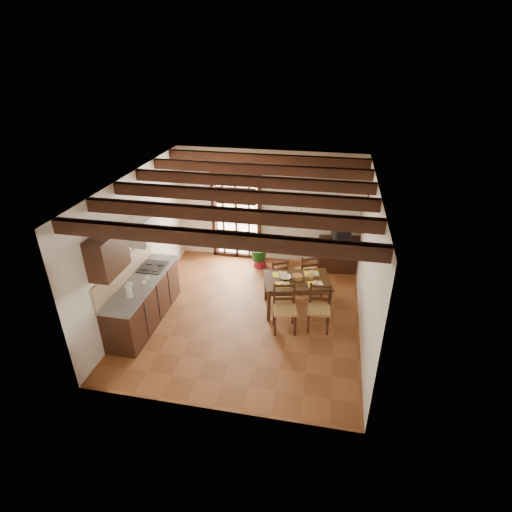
% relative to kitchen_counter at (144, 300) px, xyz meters
% --- Properties ---
extents(ground_plane, '(5.00, 5.00, 0.00)m').
position_rel_kitchen_counter_xyz_m(ground_plane, '(1.96, 0.60, -0.47)').
color(ground_plane, brown).
extents(room_shell, '(4.52, 5.02, 2.81)m').
position_rel_kitchen_counter_xyz_m(room_shell, '(1.96, 0.60, 1.34)').
color(room_shell, silver).
rests_on(room_shell, ground_plane).
extents(ceiling_beams, '(4.50, 4.34, 0.20)m').
position_rel_kitchen_counter_xyz_m(ceiling_beams, '(1.96, 0.60, 2.22)').
color(ceiling_beams, black).
rests_on(ceiling_beams, room_shell).
extents(french_door, '(1.26, 0.11, 2.32)m').
position_rel_kitchen_counter_xyz_m(french_door, '(1.16, 3.05, 0.70)').
color(french_door, white).
rests_on(french_door, ground_plane).
extents(kitchen_counter, '(0.64, 2.25, 1.38)m').
position_rel_kitchen_counter_xyz_m(kitchen_counter, '(0.00, 0.00, 0.00)').
color(kitchen_counter, black).
rests_on(kitchen_counter, ground_plane).
extents(upper_cabinet, '(0.35, 0.80, 0.70)m').
position_rel_kitchen_counter_xyz_m(upper_cabinet, '(-0.12, -0.70, 1.38)').
color(upper_cabinet, black).
rests_on(upper_cabinet, room_shell).
extents(range_hood, '(0.38, 0.60, 0.54)m').
position_rel_kitchen_counter_xyz_m(range_hood, '(-0.09, 0.55, 1.26)').
color(range_hood, white).
rests_on(range_hood, room_shell).
extents(counter_items, '(0.50, 1.43, 0.25)m').
position_rel_kitchen_counter_xyz_m(counter_items, '(0.00, 0.09, 0.49)').
color(counter_items, black).
rests_on(counter_items, kitchen_counter).
extents(dining_table, '(1.49, 1.14, 0.72)m').
position_rel_kitchen_counter_xyz_m(dining_table, '(2.91, 0.98, 0.15)').
color(dining_table, '#352011').
rests_on(dining_table, ground_plane).
extents(chair_near_left, '(0.52, 0.50, 0.95)m').
position_rel_kitchen_counter_xyz_m(chair_near_left, '(2.76, 0.25, -0.18)').
color(chair_near_left, '#AC8549').
rests_on(chair_near_left, ground_plane).
extents(chair_near_right, '(0.44, 0.42, 0.91)m').
position_rel_kitchen_counter_xyz_m(chair_near_right, '(3.40, 0.41, -0.19)').
color(chair_near_right, '#AC8549').
rests_on(chair_near_right, ground_plane).
extents(chair_far_left, '(0.53, 0.52, 0.85)m').
position_rel_kitchen_counter_xyz_m(chair_far_left, '(2.43, 1.55, -0.21)').
color(chair_far_left, '#AC8549').
rests_on(chair_far_left, ground_plane).
extents(chair_far_right, '(0.57, 0.56, 0.95)m').
position_rel_kitchen_counter_xyz_m(chair_far_right, '(3.07, 1.71, -0.18)').
color(chair_far_right, '#AC8549').
rests_on(chair_far_right, ground_plane).
extents(table_setting, '(0.96, 0.64, 0.09)m').
position_rel_kitchen_counter_xyz_m(table_setting, '(2.91, 0.98, 0.24)').
color(table_setting, yellow).
rests_on(table_setting, dining_table).
extents(table_bowl, '(0.25, 0.25, 0.05)m').
position_rel_kitchen_counter_xyz_m(table_bowl, '(2.67, 0.97, 0.27)').
color(table_bowl, white).
rests_on(table_bowl, dining_table).
extents(sideboard, '(1.03, 0.56, 0.83)m').
position_rel_kitchen_counter_xyz_m(sideboard, '(3.75, 2.83, -0.06)').
color(sideboard, black).
rests_on(sideboard, ground_plane).
extents(crt_tv, '(0.47, 0.45, 0.33)m').
position_rel_kitchen_counter_xyz_m(crt_tv, '(3.75, 2.82, 0.55)').
color(crt_tv, black).
rests_on(crt_tv, sideboard).
extents(fuse_box, '(0.25, 0.03, 0.32)m').
position_rel_kitchen_counter_xyz_m(fuse_box, '(3.46, 3.08, 1.28)').
color(fuse_box, white).
rests_on(fuse_box, room_shell).
extents(plant_pot, '(0.34, 0.34, 0.21)m').
position_rel_kitchen_counter_xyz_m(plant_pot, '(1.84, 2.63, -0.36)').
color(plant_pot, maroon).
rests_on(plant_pot, ground_plane).
extents(potted_plant, '(1.75, 1.52, 1.88)m').
position_rel_kitchen_counter_xyz_m(potted_plant, '(1.84, 2.63, 0.10)').
color(potted_plant, '#144C19').
rests_on(potted_plant, ground_plane).
extents(wall_shelf, '(0.20, 0.42, 0.20)m').
position_rel_kitchen_counter_xyz_m(wall_shelf, '(4.10, 2.20, 1.04)').
color(wall_shelf, black).
rests_on(wall_shelf, room_shell).
extents(shelf_vase, '(0.15, 0.15, 0.15)m').
position_rel_kitchen_counter_xyz_m(shelf_vase, '(4.10, 2.20, 1.18)').
color(shelf_vase, '#B2BFB2').
rests_on(shelf_vase, wall_shelf).
extents(shelf_flowers, '(0.14, 0.14, 0.36)m').
position_rel_kitchen_counter_xyz_m(shelf_flowers, '(4.10, 2.20, 1.38)').
color(shelf_flowers, yellow).
rests_on(shelf_flowers, shelf_vase).
extents(framed_picture, '(0.03, 0.32, 0.32)m').
position_rel_kitchen_counter_xyz_m(framed_picture, '(4.18, 2.20, 1.58)').
color(framed_picture, brown).
rests_on(framed_picture, room_shell).
extents(pendant_lamp, '(0.36, 0.36, 0.84)m').
position_rel_kitchen_counter_xyz_m(pendant_lamp, '(2.91, 1.08, 1.60)').
color(pendant_lamp, black).
rests_on(pendant_lamp, room_shell).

